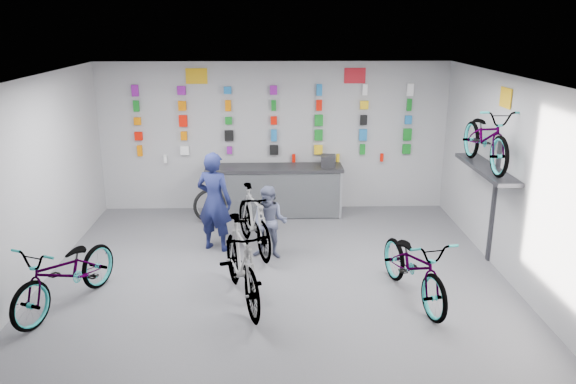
{
  "coord_description": "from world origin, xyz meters",
  "views": [
    {
      "loc": [
        -0.04,
        -7.17,
        3.78
      ],
      "look_at": [
        0.21,
        1.4,
        1.13
      ],
      "focal_mm": 35.0,
      "sensor_mm": 36.0,
      "label": 1
    }
  ],
  "objects_px": {
    "bike_service": "(254,219)",
    "clerk": "(214,202)",
    "bike_right": "(414,266)",
    "customer": "(270,222)",
    "counter": "(274,192)",
    "bike_left": "(66,273)",
    "bike_center": "(242,263)"
  },
  "relations": [
    {
      "from": "bike_center",
      "to": "bike_right",
      "type": "distance_m",
      "value": 2.4
    },
    {
      "from": "bike_service",
      "to": "clerk",
      "type": "bearing_deg",
      "value": 156.94
    },
    {
      "from": "bike_service",
      "to": "clerk",
      "type": "height_order",
      "value": "clerk"
    },
    {
      "from": "counter",
      "to": "bike_center",
      "type": "distance_m",
      "value": 3.66
    },
    {
      "from": "bike_service",
      "to": "customer",
      "type": "bearing_deg",
      "value": -67.83
    },
    {
      "from": "bike_right",
      "to": "clerk",
      "type": "xyz_separation_m",
      "value": [
        -2.94,
        1.88,
        0.35
      ]
    },
    {
      "from": "bike_service",
      "to": "counter",
      "type": "bearing_deg",
      "value": 60.51
    },
    {
      "from": "bike_service",
      "to": "customer",
      "type": "height_order",
      "value": "customer"
    },
    {
      "from": "clerk",
      "to": "bike_service",
      "type": "bearing_deg",
      "value": -163.33
    },
    {
      "from": "counter",
      "to": "customer",
      "type": "bearing_deg",
      "value": -92.3
    },
    {
      "from": "bike_left",
      "to": "bike_service",
      "type": "distance_m",
      "value": 3.14
    },
    {
      "from": "clerk",
      "to": "customer",
      "type": "bearing_deg",
      "value": 179.46
    },
    {
      "from": "clerk",
      "to": "customer",
      "type": "relative_size",
      "value": 1.4
    },
    {
      "from": "bike_right",
      "to": "counter",
      "type": "bearing_deg",
      "value": 105.94
    },
    {
      "from": "bike_center",
      "to": "bike_right",
      "type": "xyz_separation_m",
      "value": [
        2.4,
        0.02,
        -0.08
      ]
    },
    {
      "from": "bike_right",
      "to": "clerk",
      "type": "relative_size",
      "value": 1.12
    },
    {
      "from": "bike_right",
      "to": "customer",
      "type": "relative_size",
      "value": 1.57
    },
    {
      "from": "counter",
      "to": "customer",
      "type": "distance_m",
      "value": 2.12
    },
    {
      "from": "bike_left",
      "to": "bike_right",
      "type": "xyz_separation_m",
      "value": [
        4.76,
        0.1,
        -0.0
      ]
    },
    {
      "from": "counter",
      "to": "bike_center",
      "type": "height_order",
      "value": "bike_center"
    },
    {
      "from": "counter",
      "to": "bike_right",
      "type": "relative_size",
      "value": 1.41
    },
    {
      "from": "bike_center",
      "to": "bike_service",
      "type": "height_order",
      "value": "bike_center"
    },
    {
      "from": "counter",
      "to": "bike_right",
      "type": "distance_m",
      "value": 4.1
    },
    {
      "from": "bike_center",
      "to": "customer",
      "type": "distance_m",
      "value": 1.56
    },
    {
      "from": "bike_right",
      "to": "clerk",
      "type": "bearing_deg",
      "value": 135.35
    },
    {
      "from": "customer",
      "to": "bike_right",
      "type": "bearing_deg",
      "value": -24.3
    },
    {
      "from": "bike_center",
      "to": "bike_left",
      "type": "bearing_deg",
      "value": 166.38
    },
    {
      "from": "bike_left",
      "to": "bike_center",
      "type": "relative_size",
      "value": 0.99
    },
    {
      "from": "clerk",
      "to": "customer",
      "type": "distance_m",
      "value": 1.03
    },
    {
      "from": "bike_center",
      "to": "clerk",
      "type": "height_order",
      "value": "clerk"
    },
    {
      "from": "bike_left",
      "to": "bike_center",
      "type": "distance_m",
      "value": 2.36
    },
    {
      "from": "bike_center",
      "to": "customer",
      "type": "xyz_separation_m",
      "value": [
        0.39,
        1.52,
        0.02
      ]
    }
  ]
}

